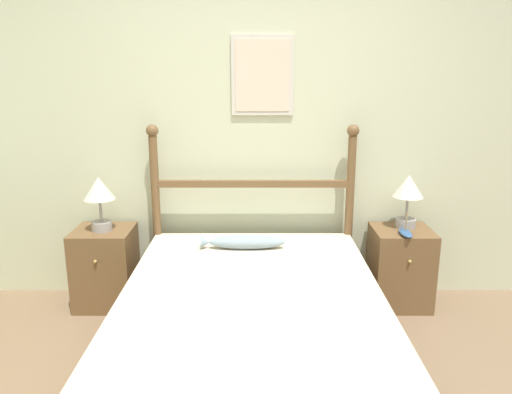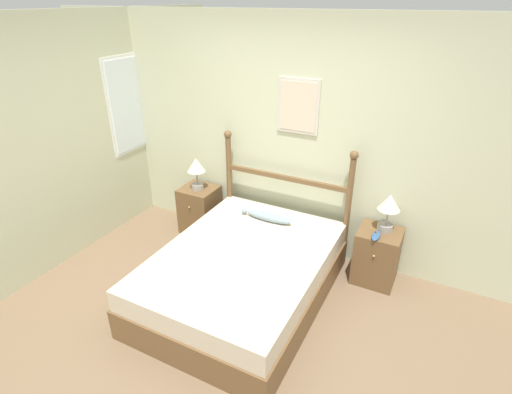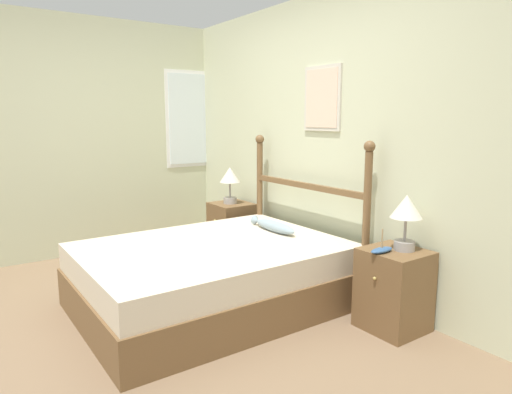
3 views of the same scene
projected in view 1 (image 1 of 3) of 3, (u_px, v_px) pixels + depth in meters
wall_back at (259, 128)px, 3.66m from camera, size 6.40×0.08×2.55m
bed at (253, 332)px, 2.84m from camera, size 1.48×2.00×0.51m
headboard at (253, 203)px, 3.65m from camera, size 1.51×0.09×1.32m
nightstand_left at (106, 267)px, 3.66m from camera, size 0.42×0.42×0.58m
nightstand_right at (401, 267)px, 3.66m from camera, size 0.42×0.42×0.58m
table_lamp_left at (100, 194)px, 3.51m from camera, size 0.22×0.22×0.39m
table_lamp_right at (409, 192)px, 3.57m from camera, size 0.22×0.22×0.39m
model_boat at (406, 233)px, 3.46m from camera, size 0.08×0.20×0.17m
fish_pillow at (245, 242)px, 3.40m from camera, size 0.57×0.12×0.09m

